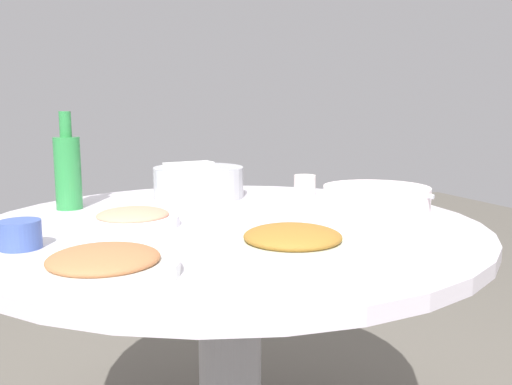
{
  "coord_description": "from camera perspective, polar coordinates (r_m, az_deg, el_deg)",
  "views": [
    {
      "loc": [
        -0.4,
        -1.2,
        1.02
      ],
      "look_at": [
        0.1,
        0.08,
        0.8
      ],
      "focal_mm": 37.85,
      "sensor_mm": 36.0,
      "label": 1
    }
  ],
  "objects": [
    {
      "name": "rice_bowl",
      "position": [
        1.63,
        -6.09,
        1.17
      ],
      "size": [
        0.27,
        0.27,
        0.1
      ],
      "color": "#B2B5BA",
      "rests_on": "round_dining_table"
    },
    {
      "name": "dish_tofu_braise",
      "position": [
        0.91,
        -15.76,
        -7.32
      ],
      "size": [
        0.24,
        0.24,
        0.05
      ],
      "color": "white",
      "rests_on": "round_dining_table"
    },
    {
      "name": "tea_cup_near",
      "position": [
        1.68,
        5.17,
        0.8
      ],
      "size": [
        0.07,
        0.07,
        0.06
      ],
      "primitive_type": "cylinder",
      "color": "silver",
      "rests_on": "round_dining_table"
    },
    {
      "name": "green_bottle",
      "position": [
        1.52,
        -19.27,
        2.25
      ],
      "size": [
        0.07,
        0.07,
        0.26
      ],
      "color": "#2A833E",
      "rests_on": "round_dining_table"
    },
    {
      "name": "tea_cup_far",
      "position": [
        1.13,
        -23.65,
        -4.09
      ],
      "size": [
        0.08,
        0.08,
        0.05
      ],
      "primitive_type": "cylinder",
      "color": "#3C549B",
      "rests_on": "round_dining_table"
    },
    {
      "name": "dish_stirfry",
      "position": [
        1.02,
        3.89,
        -5.18
      ],
      "size": [
        0.24,
        0.24,
        0.05
      ],
      "color": "silver",
      "rests_on": "round_dining_table"
    },
    {
      "name": "round_dining_table",
      "position": [
        1.33,
        -2.82,
        -9.65
      ],
      "size": [
        1.19,
        1.19,
        0.75
      ],
      "color": "#99999E",
      "rests_on": "ground"
    },
    {
      "name": "dish_shrimp",
      "position": [
        1.26,
        -12.86,
        -2.69
      ],
      "size": [
        0.21,
        0.21,
        0.04
      ],
      "color": "white",
      "rests_on": "round_dining_table"
    },
    {
      "name": "soup_bowl",
      "position": [
        1.39,
        12.56,
        -0.96
      ],
      "size": [
        0.27,
        0.27,
        0.07
      ],
      "color": "white",
      "rests_on": "round_dining_table"
    }
  ]
}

